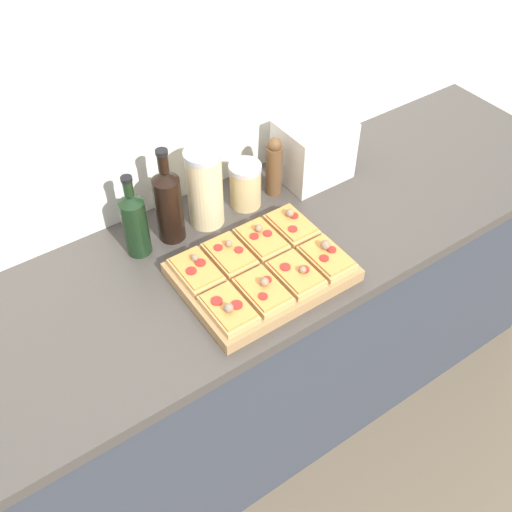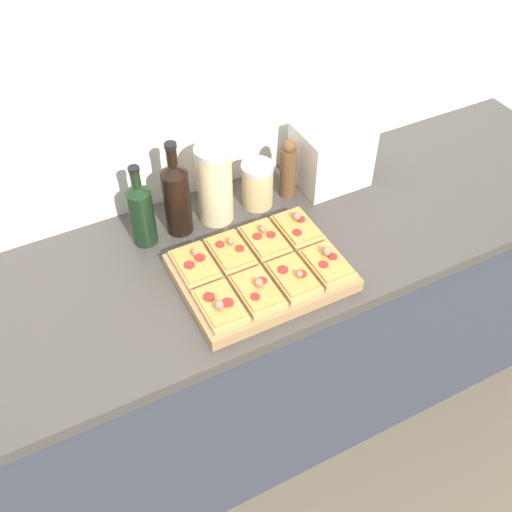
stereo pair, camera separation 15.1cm
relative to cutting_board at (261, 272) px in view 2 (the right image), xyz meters
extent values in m
plane|color=brown|center=(-0.03, -0.20, -0.95)|extent=(12.00, 12.00, 0.00)
cube|color=silver|center=(-0.03, 0.47, 0.30)|extent=(6.00, 0.06, 2.50)
cube|color=#333842|center=(-0.03, 0.12, -0.51)|extent=(2.60, 0.64, 0.90)
cube|color=#423D38|center=(-0.03, 0.12, -0.04)|extent=(2.63, 0.67, 0.04)
cube|color=#A37A4C|center=(0.00, 0.00, 0.00)|extent=(0.46, 0.35, 0.04)
cube|color=tan|center=(-0.17, 0.08, 0.03)|extent=(0.10, 0.16, 0.02)
cube|color=#D6843D|center=(-0.17, 0.08, 0.04)|extent=(0.09, 0.14, 0.01)
cylinder|color=maroon|center=(-0.18, 0.07, 0.05)|extent=(0.03, 0.03, 0.00)
cylinder|color=maroon|center=(-0.15, 0.09, 0.05)|extent=(0.03, 0.03, 0.00)
sphere|color=#7F6B51|center=(-0.15, 0.11, 0.06)|extent=(0.02, 0.02, 0.02)
cube|color=tan|center=(-0.06, 0.08, 0.03)|extent=(0.10, 0.16, 0.02)
cube|color=#D6843D|center=(-0.06, 0.08, 0.04)|extent=(0.09, 0.14, 0.01)
cylinder|color=maroon|center=(-0.07, 0.11, 0.05)|extent=(0.03, 0.03, 0.00)
cylinder|color=maroon|center=(-0.04, 0.07, 0.05)|extent=(0.03, 0.03, 0.00)
sphere|color=#7F6B51|center=(-0.05, 0.10, 0.06)|extent=(0.02, 0.02, 0.02)
cube|color=tan|center=(0.06, 0.08, 0.03)|extent=(0.10, 0.16, 0.02)
cube|color=#D6843D|center=(0.06, 0.08, 0.04)|extent=(0.09, 0.14, 0.01)
cylinder|color=maroon|center=(0.04, 0.09, 0.05)|extent=(0.03, 0.03, 0.00)
cylinder|color=maroon|center=(0.07, 0.08, 0.05)|extent=(0.03, 0.03, 0.00)
sphere|color=#7F6B51|center=(0.06, 0.10, 0.06)|extent=(0.02, 0.02, 0.02)
cube|color=tan|center=(0.17, 0.08, 0.03)|extent=(0.10, 0.16, 0.02)
cube|color=#D6843D|center=(0.17, 0.08, 0.04)|extent=(0.09, 0.14, 0.01)
cylinder|color=maroon|center=(0.15, 0.05, 0.05)|extent=(0.03, 0.03, 0.00)
cylinder|color=maroon|center=(0.18, 0.10, 0.05)|extent=(0.03, 0.03, 0.00)
sphere|color=#7F6B51|center=(0.17, 0.11, 0.06)|extent=(0.03, 0.03, 0.03)
cube|color=tan|center=(-0.17, -0.08, 0.03)|extent=(0.10, 0.16, 0.02)
cube|color=#D6843D|center=(-0.17, -0.08, 0.04)|extent=(0.09, 0.14, 0.01)
cylinder|color=maroon|center=(-0.18, -0.06, 0.05)|extent=(0.03, 0.03, 0.00)
cylinder|color=maroon|center=(-0.15, -0.10, 0.05)|extent=(0.03, 0.03, 0.00)
sphere|color=#7F6B51|center=(-0.18, -0.10, 0.06)|extent=(0.03, 0.03, 0.03)
cube|color=tan|center=(-0.06, -0.08, 0.03)|extent=(0.10, 0.16, 0.02)
cube|color=#D6843D|center=(-0.06, -0.08, 0.04)|extent=(0.09, 0.14, 0.01)
cylinder|color=maroon|center=(-0.08, -0.11, 0.05)|extent=(0.03, 0.03, 0.00)
cylinder|color=maroon|center=(-0.04, -0.07, 0.05)|extent=(0.03, 0.03, 0.00)
sphere|color=#7F6B51|center=(-0.05, -0.08, 0.06)|extent=(0.02, 0.02, 0.02)
cube|color=tan|center=(0.06, -0.08, 0.03)|extent=(0.10, 0.16, 0.02)
cube|color=#D6843D|center=(0.06, -0.08, 0.04)|extent=(0.09, 0.14, 0.01)
cylinder|color=maroon|center=(0.04, -0.06, 0.05)|extent=(0.03, 0.03, 0.00)
cylinder|color=maroon|center=(0.07, -0.10, 0.05)|extent=(0.03, 0.03, 0.00)
sphere|color=#7F6B51|center=(0.06, -0.10, 0.06)|extent=(0.02, 0.02, 0.02)
cube|color=tan|center=(0.17, -0.08, 0.03)|extent=(0.10, 0.16, 0.02)
cube|color=#D6843D|center=(0.17, -0.08, 0.04)|extent=(0.09, 0.14, 0.01)
cylinder|color=maroon|center=(0.15, -0.09, 0.05)|extent=(0.03, 0.03, 0.00)
cylinder|color=maroon|center=(0.18, -0.08, 0.05)|extent=(0.03, 0.03, 0.00)
sphere|color=#7F6B51|center=(0.17, -0.06, 0.06)|extent=(0.03, 0.03, 0.03)
cylinder|color=black|center=(-0.24, 0.29, 0.07)|extent=(0.07, 0.07, 0.19)
cone|color=black|center=(-0.24, 0.29, 0.18)|extent=(0.07, 0.07, 0.03)
cylinder|color=black|center=(-0.24, 0.29, 0.22)|extent=(0.03, 0.03, 0.05)
cylinder|color=black|center=(-0.24, 0.29, 0.25)|extent=(0.03, 0.03, 0.01)
cylinder|color=black|center=(-0.13, 0.29, 0.09)|extent=(0.08, 0.08, 0.21)
cone|color=black|center=(-0.13, 0.29, 0.21)|extent=(0.08, 0.08, 0.03)
cylinder|color=black|center=(-0.13, 0.29, 0.25)|extent=(0.03, 0.03, 0.06)
cylinder|color=black|center=(-0.13, 0.29, 0.29)|extent=(0.04, 0.04, 0.01)
cylinder|color=beige|center=(0.00, 0.29, 0.10)|extent=(0.11, 0.11, 0.24)
cylinder|color=#B2B2B7|center=(0.00, 0.29, 0.23)|extent=(0.11, 0.11, 0.02)
cylinder|color=tan|center=(0.14, 0.29, 0.05)|extent=(0.10, 0.10, 0.14)
cylinder|color=#B2B2B7|center=(0.14, 0.29, 0.13)|extent=(0.10, 0.10, 0.02)
cylinder|color=brown|center=(0.25, 0.29, 0.07)|extent=(0.05, 0.05, 0.17)
sphere|color=brown|center=(0.25, 0.29, 0.17)|extent=(0.05, 0.05, 0.05)
cube|color=beige|center=(0.41, 0.29, 0.08)|extent=(0.22, 0.18, 0.21)
cube|color=black|center=(0.41, 0.21, 0.15)|extent=(0.18, 0.01, 0.06)
cube|color=black|center=(0.53, 0.29, 0.09)|extent=(0.02, 0.02, 0.02)
camera|label=1|loc=(-0.67, -0.95, 1.23)|focal=42.00mm
camera|label=2|loc=(-0.54, -1.03, 1.23)|focal=42.00mm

